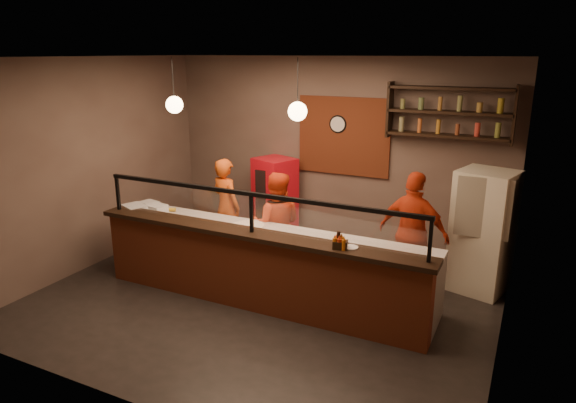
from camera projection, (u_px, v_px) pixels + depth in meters
The scene contains 29 objects.
floor at pixel (264, 298), 7.08m from camera, with size 6.00×6.00×0.00m, color black.
ceiling at pixel (261, 57), 6.18m from camera, with size 6.00×6.00×0.00m, color #392F2C.
wall_back at pixel (333, 153), 8.79m from camera, with size 6.00×6.00×0.00m, color brown.
wall_left at pixel (92, 164), 7.89m from camera, with size 5.00×5.00×0.00m, color brown.
wall_right at pixel (514, 217), 5.37m from camera, with size 5.00×5.00×0.00m, color brown.
wall_front at pixel (125, 250), 4.47m from camera, with size 6.00×6.00×0.00m, color brown.
brick_patch at pixel (344, 136), 8.59m from camera, with size 1.60×0.04×1.30m, color #994121.
service_counter at pixel (253, 272), 6.68m from camera, with size 4.60×0.25×1.00m, color #994121.
counter_ledge at pixel (252, 234), 6.53m from camera, with size 4.70×0.37×0.06m, color black.
worktop_cabinet at pixel (271, 264), 7.13m from camera, with size 4.60×0.75×0.85m, color gray.
worktop at pixel (270, 234), 7.01m from camera, with size 4.60×0.75×0.05m, color beige.
sneeze_guard at pixel (251, 209), 6.44m from camera, with size 4.50×0.05×0.52m.
wall_shelving at pixel (449, 112), 7.61m from camera, with size 1.84×0.28×0.85m.
wall_clock at pixel (338, 124), 8.57m from camera, with size 0.30×0.30×0.04m, color black.
pendant_left at pixel (174, 105), 7.17m from camera, with size 0.24×0.24×0.77m.
pendant_right at pixel (298, 111), 6.37m from camera, with size 0.24×0.24×0.77m.
cook_left at pixel (226, 207), 8.46m from camera, with size 0.59×0.39×1.61m, color #E75715.
cook_mid at pixel (276, 224), 7.63m from camera, with size 0.77×0.60×1.59m, color red.
cook_right at pixel (413, 233), 7.05m from camera, with size 1.01×0.42×1.73m, color red.
fridge at pixel (483, 232), 7.11m from camera, with size 0.72×0.67×1.73m, color beige.
red_cooler at pixel (275, 199), 9.12m from camera, with size 0.63×0.58×1.48m, color red.
pizza_dough at pixel (248, 226), 7.24m from camera, with size 0.47×0.47×0.01m, color white.
prep_tub_a at pixel (149, 206), 7.94m from camera, with size 0.27×0.22×0.14m, color silver.
prep_tub_b at pixel (156, 209), 7.75m from camera, with size 0.29×0.23×0.15m, color white.
prep_tub_c at pixel (135, 211), 7.65m from camera, with size 0.34×0.27×0.17m, color silver.
rolling_pin at pixel (165, 210), 7.88m from camera, with size 0.06×0.06×0.33m, color gold.
condiment_caddy at pixel (340, 245), 5.97m from camera, with size 0.17×0.13×0.09m, color black.
pepper_mill at pixel (338, 240), 5.96m from camera, with size 0.04×0.04×0.20m, color black.
small_plate at pixel (351, 247), 6.00m from camera, with size 0.18×0.18×0.01m, color silver.
Camera 1 is at (3.11, -5.63, 3.27)m, focal length 32.00 mm.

